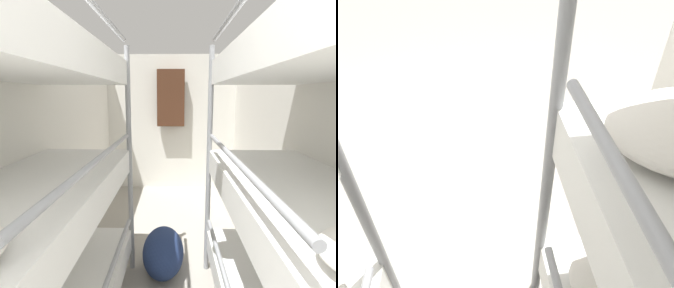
% 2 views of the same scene
% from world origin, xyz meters
% --- Properties ---
extents(ground_plane, '(20.00, 20.00, 0.00)m').
position_xyz_m(ground_plane, '(0.00, 0.00, 0.00)').
color(ground_plane, gray).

